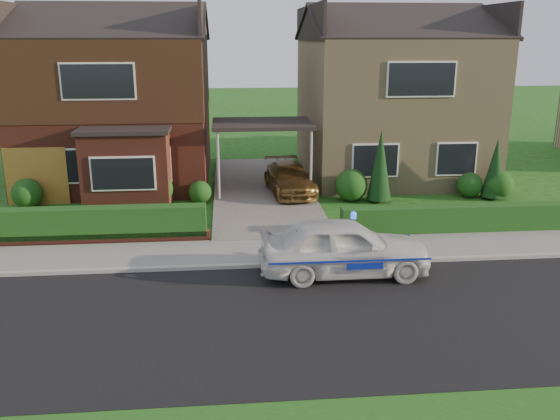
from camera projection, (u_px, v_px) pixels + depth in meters
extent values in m
plane|color=#144A13|center=(295.00, 319.00, 12.89)|extent=(120.00, 120.00, 0.00)
cube|color=black|center=(295.00, 319.00, 12.89)|extent=(60.00, 6.00, 0.02)
cube|color=#9E9993|center=(282.00, 265.00, 15.78)|extent=(60.00, 0.16, 0.12)
cube|color=slate|center=(278.00, 252.00, 16.79)|extent=(60.00, 2.00, 0.10)
cube|color=#666059|center=(263.00, 190.00, 23.38)|extent=(3.80, 12.00, 0.12)
cube|color=brown|center=(120.00, 111.00, 24.93)|extent=(7.20, 8.00, 5.80)
cube|color=white|center=(60.00, 166.00, 21.38)|extent=(1.80, 0.08, 1.30)
cube|color=white|center=(149.00, 165.00, 21.66)|extent=(1.60, 0.08, 1.30)
cube|color=white|center=(98.00, 81.00, 20.67)|extent=(2.60, 0.08, 1.30)
cube|color=black|center=(118.00, 75.00, 24.52)|extent=(7.26, 8.06, 2.90)
cube|color=brown|center=(127.00, 170.00, 20.96)|extent=(3.00, 1.40, 2.70)
cube|color=black|center=(124.00, 130.00, 20.56)|extent=(3.20, 1.60, 0.14)
cube|color=tan|center=(390.00, 108.00, 25.95)|extent=(7.20, 8.00, 5.80)
cube|color=white|center=(375.00, 160.00, 22.40)|extent=(1.80, 0.08, 1.30)
cube|color=white|center=(456.00, 159.00, 22.67)|extent=(1.60, 0.08, 1.30)
cube|color=white|center=(421.00, 79.00, 21.69)|extent=(2.60, 0.08, 1.30)
cube|color=black|center=(262.00, 124.00, 22.63)|extent=(3.80, 3.00, 0.14)
cylinder|color=gray|center=(218.00, 167.00, 21.53)|extent=(0.10, 0.10, 2.70)
cylinder|color=gray|center=(311.00, 165.00, 21.83)|extent=(0.10, 0.10, 2.70)
cube|color=#935820|center=(37.00, 176.00, 21.38)|extent=(2.20, 0.10, 2.10)
cube|color=brown|center=(78.00, 239.00, 17.39)|extent=(7.70, 0.25, 0.36)
cube|color=#153D13|center=(80.00, 244.00, 17.58)|extent=(7.50, 0.55, 0.90)
cube|color=#153D13|center=(459.00, 233.00, 18.51)|extent=(7.50, 0.55, 0.80)
sphere|color=#153D13|center=(27.00, 193.00, 21.06)|extent=(1.08, 1.08, 1.08)
sphere|color=#153D13|center=(154.00, 189.00, 21.23)|extent=(1.32, 1.32, 1.32)
sphere|color=#153D13|center=(200.00, 192.00, 21.73)|extent=(0.84, 0.84, 0.84)
sphere|color=#153D13|center=(351.00, 185.00, 21.98)|extent=(1.20, 1.20, 1.20)
sphere|color=#153D13|center=(470.00, 185.00, 22.51)|extent=(0.96, 0.96, 0.96)
sphere|color=#153D13|center=(499.00, 185.00, 22.30)|extent=(1.08, 1.08, 1.08)
cone|color=black|center=(380.00, 167.00, 21.68)|extent=(0.90, 0.90, 2.60)
cone|color=black|center=(495.00, 170.00, 22.12)|extent=(0.90, 0.90, 2.20)
imported|color=silver|center=(344.00, 247.00, 15.11)|extent=(1.75, 4.34, 1.48)
sphere|color=#193FF2|center=(353.00, 217.00, 14.89)|extent=(0.17, 0.17, 0.17)
cube|color=navy|center=(351.00, 262.00, 14.29)|extent=(3.99, 0.02, 0.05)
cube|color=navy|center=(338.00, 238.00, 15.96)|extent=(3.99, 0.01, 0.05)
ellipsoid|color=black|center=(297.00, 240.00, 14.82)|extent=(0.22, 0.17, 0.21)
sphere|color=white|center=(298.00, 241.00, 14.77)|extent=(0.11, 0.11, 0.11)
sphere|color=black|center=(298.00, 234.00, 14.77)|extent=(0.13, 0.13, 0.13)
cone|color=black|center=(297.00, 232.00, 14.75)|extent=(0.04, 0.04, 0.05)
cone|color=black|center=(300.00, 232.00, 14.76)|extent=(0.04, 0.04, 0.05)
imported|color=brown|center=(290.00, 178.00, 22.71)|extent=(1.91, 3.96, 1.11)
imported|color=gray|center=(88.00, 225.00, 18.01)|extent=(0.48, 0.39, 0.77)
imported|color=gray|center=(170.00, 216.00, 19.01)|extent=(0.52, 0.51, 0.73)
imported|color=gray|center=(84.00, 224.00, 17.99)|extent=(0.67, 0.67, 0.86)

